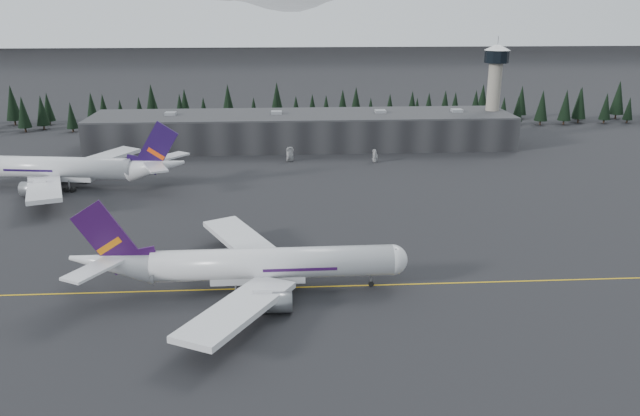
{
  "coord_description": "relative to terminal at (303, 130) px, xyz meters",
  "views": [
    {
      "loc": [
        -8.43,
        -112.86,
        52.81
      ],
      "look_at": [
        0.0,
        20.0,
        9.0
      ],
      "focal_mm": 35.0,
      "sensor_mm": 36.0,
      "label": 1
    }
  ],
  "objects": [
    {
      "name": "jet_parked",
      "position": [
        -71.58,
        -52.67,
        -0.5
      ],
      "size": [
        69.64,
        63.86,
        20.56
      ],
      "rotation": [
        0.0,
        0.0,
        2.99
      ],
      "color": "silver",
      "rests_on": "ground"
    },
    {
      "name": "treeline",
      "position": [
        0.0,
        37.0,
        1.2
      ],
      "size": [
        360.0,
        20.0,
        15.0
      ],
      "primitive_type": "cube",
      "color": "black",
      "rests_on": "ground"
    },
    {
      "name": "gse_vehicle_b",
      "position": [
        24.2,
        -27.91,
        -5.5
      ],
      "size": [
        5.0,
        2.97,
        1.6
      ],
      "primitive_type": "imported",
      "rotation": [
        0.0,
        0.0,
        -1.32
      ],
      "color": "silver",
      "rests_on": "ground"
    },
    {
      "name": "jet_main",
      "position": [
        -16.04,
        -127.63,
        -0.96
      ],
      "size": [
        64.4,
        59.47,
        18.94
      ],
      "rotation": [
        0.0,
        0.0,
        0.01
      ],
      "color": "silver",
      "rests_on": "ground"
    },
    {
      "name": "gse_vehicle_a",
      "position": [
        -5.53,
        -24.59,
        -5.57
      ],
      "size": [
        3.8,
        5.69,
        1.45
      ],
      "primitive_type": "imported",
      "rotation": [
        0.0,
        0.0,
        0.29
      ],
      "color": "silver",
      "rests_on": "ground"
    },
    {
      "name": "control_tower",
      "position": [
        75.0,
        3.0,
        17.11
      ],
      "size": [
        10.0,
        10.0,
        37.7
      ],
      "color": "gray",
      "rests_on": "ground"
    },
    {
      "name": "terminal",
      "position": [
        0.0,
        0.0,
        0.0
      ],
      "size": [
        160.0,
        30.0,
        12.6
      ],
      "color": "black",
      "rests_on": "ground"
    },
    {
      "name": "ground",
      "position": [
        0.0,
        -125.0,
        -6.3
      ],
      "size": [
        1400.0,
        1400.0,
        0.0
      ],
      "primitive_type": "plane",
      "color": "black",
      "rests_on": "ground"
    },
    {
      "name": "taxiline",
      "position": [
        0.0,
        -127.0,
        -6.29
      ],
      "size": [
        400.0,
        0.4,
        0.02
      ],
      "primitive_type": "cube",
      "color": "gold",
      "rests_on": "ground"
    },
    {
      "name": "mountain_ridge",
      "position": [
        0.0,
        875.0,
        -6.3
      ],
      "size": [
        4400.0,
        900.0,
        420.0
      ],
      "primitive_type": null,
      "color": "white",
      "rests_on": "ground"
    }
  ]
}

